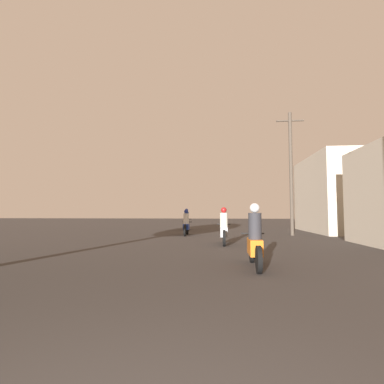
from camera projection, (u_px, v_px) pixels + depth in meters
name	position (u px, v px, depth m)	size (l,w,h in m)	color
motorcycle_orange	(255.00, 242.00, 7.38)	(0.60, 2.09, 1.58)	black
motorcycle_silver	(224.00, 229.00, 12.59)	(0.60, 2.03, 1.56)	black
motorcycle_blue	(186.00, 225.00, 17.46)	(0.60, 1.96, 1.51)	black
motorcycle_black	(187.00, 221.00, 22.46)	(0.60, 1.97, 1.61)	black
building_right_far	(345.00, 194.00, 20.35)	(4.99, 7.64, 5.10)	beige
utility_pole_far	(291.00, 170.00, 17.53)	(1.60, 0.20, 7.27)	#4C4238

